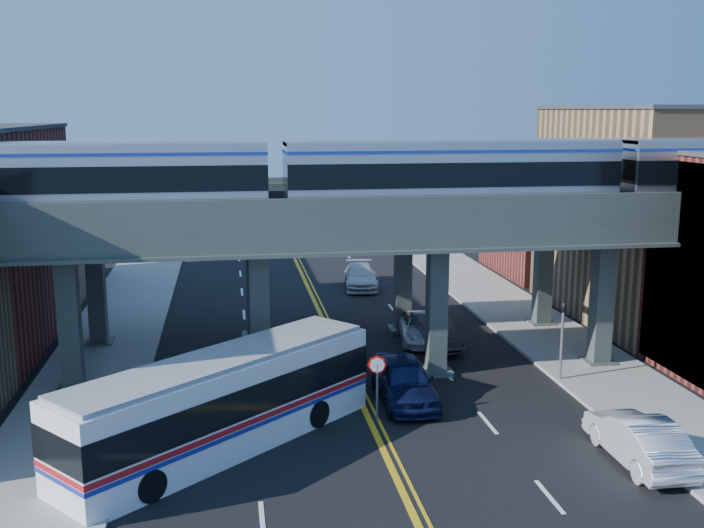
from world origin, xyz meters
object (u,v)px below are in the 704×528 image
(transit_train, at_px, (451,174))
(traffic_signal, at_px, (562,332))
(transit_bus, at_px, (223,403))
(car_lane_b, at_px, (432,331))
(car_lane_a, at_px, (404,380))
(car_lane_d, at_px, (361,276))
(car_lane_c, at_px, (422,328))
(stop_sign, at_px, (377,377))
(car_parked_curb, at_px, (639,439))

(transit_train, bearing_deg, traffic_signal, -23.09)
(transit_bus, bearing_deg, transit_train, -7.42)
(traffic_signal, relative_size, transit_bus, 0.36)
(car_lane_b, bearing_deg, car_lane_a, -118.23)
(transit_train, height_order, car_lane_b, transit_train)
(transit_bus, xyz_separation_m, car_lane_d, (9.20, 24.80, -0.92))
(car_lane_d, bearing_deg, transit_bus, -103.73)
(car_lane_b, bearing_deg, car_lane_c, 102.00)
(car_lane_b, bearing_deg, transit_bus, -139.32)
(stop_sign, xyz_separation_m, car_lane_d, (3.27, 23.10, -0.99))
(traffic_signal, relative_size, car_lane_c, 0.80)
(car_lane_a, distance_m, car_lane_b, 8.07)
(car_lane_c, xyz_separation_m, car_lane_d, (-1.10, 12.95, 0.06))
(stop_sign, relative_size, car_lane_b, 0.53)
(traffic_signal, relative_size, car_parked_curb, 0.80)
(car_lane_a, relative_size, car_lane_b, 1.10)
(transit_train, bearing_deg, car_lane_c, 88.26)
(stop_sign, relative_size, transit_bus, 0.23)
(car_lane_b, xyz_separation_m, car_parked_curb, (3.55, -14.30, 0.04))
(transit_train, xyz_separation_m, transit_bus, (-10.13, -6.70, -7.50))
(car_lane_a, distance_m, car_parked_curb, 9.60)
(car_lane_a, xyz_separation_m, car_lane_c, (2.86, 8.36, -0.21))
(transit_bus, distance_m, car_parked_curb, 14.55)
(stop_sign, distance_m, traffic_signal, 9.41)
(transit_train, height_order, car_lane_d, transit_train)
(transit_bus, relative_size, car_lane_a, 2.13)
(car_lane_b, height_order, car_lane_c, car_lane_b)
(transit_train, distance_m, transit_bus, 14.28)
(stop_sign, relative_size, car_lane_d, 0.49)
(car_parked_curb, bearing_deg, transit_train, -67.84)
(car_lane_b, height_order, car_parked_curb, car_parked_curb)
(car_lane_a, bearing_deg, transit_train, 50.29)
(car_lane_c, relative_size, car_parked_curb, 0.99)
(car_lane_b, relative_size, car_lane_d, 0.92)
(transit_train, relative_size, car_lane_b, 9.21)
(car_lane_c, distance_m, car_parked_curb, 15.71)
(car_parked_curb, bearing_deg, car_lane_b, -75.51)
(traffic_signal, bearing_deg, transit_bus, -162.41)
(traffic_signal, distance_m, car_lane_d, 20.93)
(car_lane_a, relative_size, car_parked_curb, 1.05)
(transit_bus, xyz_separation_m, car_lane_a, (7.43, 3.49, -0.77))
(traffic_signal, distance_m, car_parked_curb, 8.25)
(transit_train, relative_size, transit_bus, 3.94)
(car_lane_a, bearing_deg, transit_bus, -154.38)
(transit_bus, distance_m, car_lane_d, 26.47)
(transit_train, xyz_separation_m, traffic_signal, (4.69, -2.00, -6.89))
(stop_sign, bearing_deg, car_lane_d, 81.94)
(car_lane_d, bearing_deg, transit_train, -80.42)
(car_parked_curb, bearing_deg, car_lane_d, -79.51)
(car_lane_d, bearing_deg, car_lane_b, -77.69)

